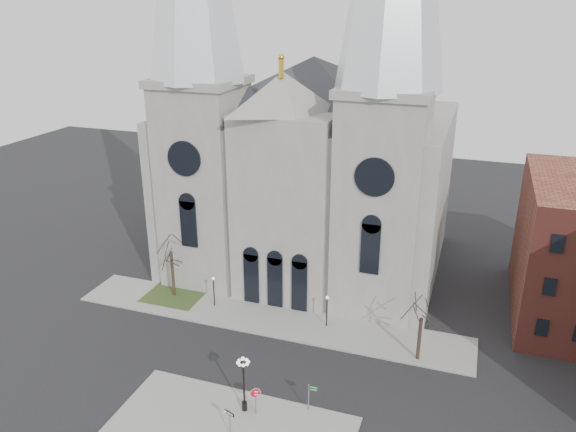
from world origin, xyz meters
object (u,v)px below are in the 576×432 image
(globe_lamp, at_px, (244,377))
(street_name_sign, at_px, (310,395))
(stop_sign, at_px, (255,395))
(one_way_sign, at_px, (230,418))

(globe_lamp, distance_m, street_name_sign, 5.27)
(stop_sign, distance_m, street_name_sign, 4.15)
(stop_sign, xyz_separation_m, one_way_sign, (-0.94, -2.58, -0.26))
(stop_sign, relative_size, one_way_sign, 1.12)
(one_way_sign, xyz_separation_m, street_name_sign, (4.69, 4.33, -0.07))
(one_way_sign, distance_m, street_name_sign, 6.39)
(stop_sign, distance_m, one_way_sign, 2.76)
(street_name_sign, bearing_deg, stop_sign, -158.72)
(globe_lamp, height_order, street_name_sign, globe_lamp)
(globe_lamp, height_order, one_way_sign, globe_lamp)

